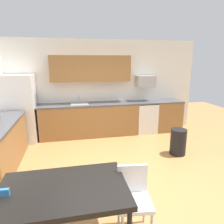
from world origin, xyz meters
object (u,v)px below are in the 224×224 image
Objects in this scene: refrigerator at (20,109)px; chair_near_table at (134,195)px; dining_table at (64,193)px; trash_bin at (178,142)px; microwave at (145,81)px; oven_range at (145,117)px.

chair_near_table is at bearing -59.93° from refrigerator.
dining_table is (1.16, -3.51, -0.18)m from refrigerator.
chair_near_table reaches higher than dining_table.
chair_near_table is 2.52m from trash_bin.
dining_table is at bearing -71.73° from refrigerator.
refrigerator is 3.28× the size of microwave.
dining_table is 1.65× the size of chair_near_table.
refrigerator reaches higher than oven_range.
dining_table is at bearing -122.90° from oven_range.
dining_table is (-2.32, -3.69, -0.82)m from microwave.
oven_range reaches higher than trash_bin.
refrigerator is 1.94× the size of oven_range.
dining_table is 3.20m from trash_bin.
refrigerator is 3.51m from oven_range.
trash_bin is (1.67, 1.87, -0.20)m from chair_near_table.
chair_near_table reaches higher than trash_bin.
refrigerator is at bearing 156.90° from trash_bin.
refrigerator is 4.02m from trash_bin.
oven_range is 1.07× the size of chair_near_table.
microwave reaches higher than dining_table.
refrigerator is at bearing 108.27° from dining_table.
chair_near_table is at bearing 5.00° from dining_table.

